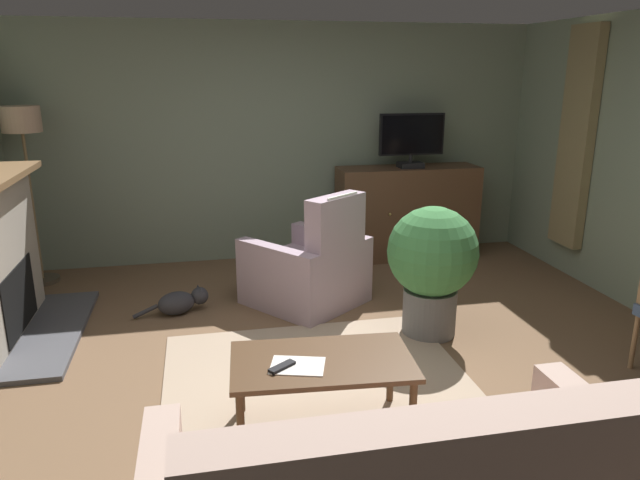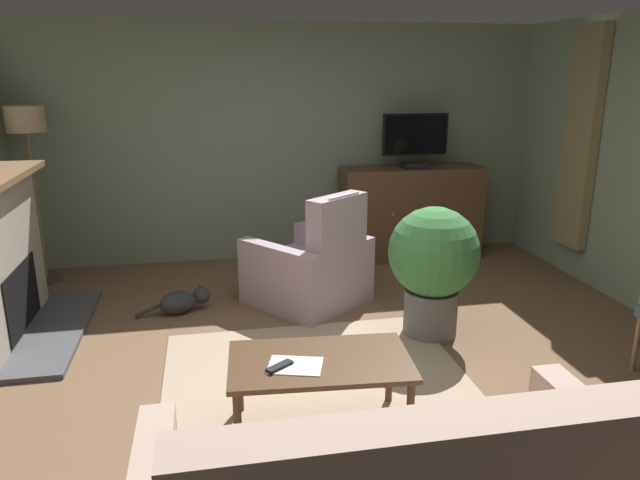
# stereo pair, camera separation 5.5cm
# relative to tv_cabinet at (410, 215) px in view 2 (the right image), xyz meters

# --- Properties ---
(ground_plane) EXTENTS (6.22, 6.14, 0.04)m
(ground_plane) POSITION_rel_tv_cabinet_xyz_m (-1.36, -2.47, -0.51)
(ground_plane) COLOR brown
(wall_back) EXTENTS (6.22, 0.10, 2.55)m
(wall_back) POSITION_rel_tv_cabinet_xyz_m (-1.36, 0.35, 0.78)
(wall_back) COLOR gray
(wall_back) RESTS_ON ground_plane
(curtain_panel_far) EXTENTS (0.10, 0.44, 2.15)m
(curtain_panel_far) POSITION_rel_tv_cabinet_xyz_m (1.39, -0.91, 0.91)
(curtain_panel_far) COLOR #8E7F56
(rug_central) EXTENTS (2.08, 1.98, 0.01)m
(rug_central) POSITION_rel_tv_cabinet_xyz_m (-1.55, -2.66, -0.49)
(rug_central) COLOR tan
(rug_central) RESTS_ON ground_plane
(tv_cabinet) EXTENTS (1.57, 0.50, 1.03)m
(tv_cabinet) POSITION_rel_tv_cabinet_xyz_m (0.00, 0.00, 0.00)
(tv_cabinet) COLOR #402A1C
(tv_cabinet) RESTS_ON ground_plane
(television) EXTENTS (0.72, 0.20, 0.58)m
(television) POSITION_rel_tv_cabinet_xyz_m (0.00, -0.05, 0.85)
(television) COLOR black
(television) RESTS_ON tv_cabinet
(coffee_table) EXTENTS (1.09, 0.67, 0.46)m
(coffee_table) POSITION_rel_tv_cabinet_xyz_m (-1.64, -3.13, -0.08)
(coffee_table) COLOR #4C331E
(coffee_table) RESTS_ON ground_plane
(tv_remote) EXTENTS (0.17, 0.14, 0.02)m
(tv_remote) POSITION_rel_tv_cabinet_xyz_m (-1.88, -3.19, -0.02)
(tv_remote) COLOR black
(tv_remote) RESTS_ON coffee_table
(folded_newspaper) EXTENTS (0.35, 0.30, 0.01)m
(folded_newspaper) POSITION_rel_tv_cabinet_xyz_m (-1.79, -3.18, -0.03)
(folded_newspaper) COLOR silver
(folded_newspaper) RESTS_ON coffee_table
(armchair_facing_sofa) EXTENTS (1.23, 1.23, 1.06)m
(armchair_facing_sofa) POSITION_rel_tv_cabinet_xyz_m (-1.34, -1.17, -0.17)
(armchair_facing_sofa) COLOR #AD93A3
(armchair_facing_sofa) RESTS_ON ground_plane
(potted_plant_small_fern_corner) EXTENTS (0.71, 0.71, 1.05)m
(potted_plant_small_fern_corner) POSITION_rel_tv_cabinet_xyz_m (-0.51, -1.99, 0.12)
(potted_plant_small_fern_corner) COLOR slate
(potted_plant_small_fern_corner) RESTS_ON ground_plane
(cat) EXTENTS (0.65, 0.29, 0.23)m
(cat) POSITION_rel_tv_cabinet_xyz_m (-2.49, -1.17, -0.38)
(cat) COLOR #2D2D33
(cat) RESTS_ON ground_plane
(floor_lamp) EXTENTS (0.36, 0.36, 1.74)m
(floor_lamp) POSITION_rel_tv_cabinet_xyz_m (-3.88, -0.07, 0.91)
(floor_lamp) COLOR #4C4233
(floor_lamp) RESTS_ON ground_plane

